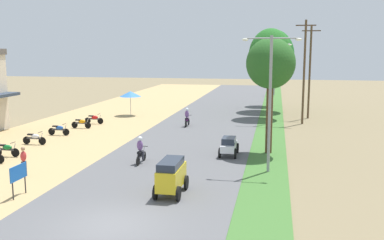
# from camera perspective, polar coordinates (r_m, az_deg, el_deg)

# --- Properties ---
(ground_plane) EXTENTS (180.00, 180.00, 0.00)m
(ground_plane) POSITION_cam_1_polar(r_m,az_deg,el_deg) (17.80, -10.35, -13.39)
(ground_plane) COLOR #7A6B4C
(road_strip) EXTENTS (9.00, 140.00, 0.08)m
(road_strip) POSITION_cam_1_polar(r_m,az_deg,el_deg) (17.79, -10.35, -13.27)
(road_strip) COLOR #565659
(road_strip) RESTS_ON ground
(median_strip) EXTENTS (2.40, 140.00, 0.06)m
(median_strip) POSITION_cam_1_polar(r_m,az_deg,el_deg) (16.71, 8.85, -14.78)
(median_strip) COLOR #3D6B2D
(median_strip) RESTS_ON ground
(parked_motorbike_third) EXTENTS (1.80, 0.54, 0.94)m
(parked_motorbike_third) POSITION_cam_1_polar(r_m,az_deg,el_deg) (30.30, -22.98, -3.49)
(parked_motorbike_third) COLOR black
(parked_motorbike_third) RESTS_ON dirt_shoulder
(parked_motorbike_fourth) EXTENTS (1.80, 0.54, 0.94)m
(parked_motorbike_fourth) POSITION_cam_1_polar(r_m,az_deg,el_deg) (33.43, -19.81, -2.18)
(parked_motorbike_fourth) COLOR black
(parked_motorbike_fourth) RESTS_ON dirt_shoulder
(parked_motorbike_fifth) EXTENTS (1.80, 0.54, 0.94)m
(parked_motorbike_fifth) POSITION_cam_1_polar(r_m,az_deg,el_deg) (36.44, -16.93, -1.14)
(parked_motorbike_fifth) COLOR black
(parked_motorbike_fifth) RESTS_ON dirt_shoulder
(parked_motorbike_sixth) EXTENTS (1.80, 0.54, 0.94)m
(parked_motorbike_sixth) POSITION_cam_1_polar(r_m,az_deg,el_deg) (39.19, -14.20, -0.34)
(parked_motorbike_sixth) COLOR black
(parked_motorbike_sixth) RESTS_ON dirt_shoulder
(parked_motorbike_seventh) EXTENTS (1.80, 0.54, 0.94)m
(parked_motorbike_seventh) POSITION_cam_1_polar(r_m,az_deg,el_deg) (41.32, -12.61, 0.20)
(parked_motorbike_seventh) COLOR black
(parked_motorbike_seventh) RESTS_ON dirt_shoulder
(street_signboard) EXTENTS (0.06, 1.30, 1.50)m
(street_signboard) POSITION_cam_1_polar(r_m,az_deg,el_deg) (21.79, -21.66, -6.61)
(street_signboard) COLOR #262628
(street_signboard) RESTS_ON dirt_shoulder
(vendor_umbrella) EXTENTS (2.20, 2.20, 2.52)m
(vendor_umbrella) POSITION_cam_1_polar(r_m,az_deg,el_deg) (45.75, -8.03, 3.38)
(vendor_umbrella) COLOR #99999E
(vendor_umbrella) RESTS_ON dirt_shoulder
(pedestrian_on_shoulder) EXTENTS (0.33, 0.41, 1.62)m
(pedestrian_on_shoulder) POSITION_cam_1_polar(r_m,az_deg,el_deg) (25.18, -21.08, -4.86)
(pedestrian_on_shoulder) COLOR #33333D
(pedestrian_on_shoulder) RESTS_ON dirt_shoulder
(median_tree_nearest) EXTENTS (3.15, 3.15, 7.52)m
(median_tree_nearest) POSITION_cam_1_polar(r_m,az_deg,el_deg) (28.74, 10.21, 7.09)
(median_tree_nearest) COLOR #4C351E
(median_tree_nearest) RESTS_ON median_strip
(median_tree_second) EXTENTS (4.22, 4.22, 8.84)m
(median_tree_second) POSITION_cam_1_polar(r_m,az_deg,el_deg) (44.04, 10.15, 8.24)
(median_tree_second) COLOR #4C351E
(median_tree_second) RESTS_ON median_strip
(median_tree_third) EXTENTS (4.64, 4.64, 8.97)m
(median_tree_third) POSITION_cam_1_polar(r_m,az_deg,el_deg) (49.23, 10.47, 8.27)
(median_tree_third) COLOR #4C351E
(median_tree_third) RESTS_ON median_strip
(median_tree_fourth) EXTENTS (3.09, 3.09, 8.17)m
(median_tree_fourth) POSITION_cam_1_polar(r_m,az_deg,el_deg) (54.25, 10.33, 8.65)
(median_tree_fourth) COLOR #4C351E
(median_tree_fourth) RESTS_ON median_strip
(streetlamp_near) EXTENTS (3.16, 0.20, 7.49)m
(streetlamp_near) POSITION_cam_1_polar(r_m,az_deg,el_deg) (24.20, 10.13, 3.32)
(streetlamp_near) COLOR gray
(streetlamp_near) RESTS_ON median_strip
(streetlamp_mid) EXTENTS (3.16, 0.20, 7.42)m
(streetlamp_mid) POSITION_cam_1_polar(r_m,az_deg,el_deg) (40.78, 10.51, 5.53)
(streetlamp_mid) COLOR gray
(streetlamp_mid) RESTS_ON median_strip
(streetlamp_far) EXTENTS (3.16, 0.20, 7.53)m
(streetlamp_far) POSITION_cam_1_polar(r_m,az_deg,el_deg) (67.31, 10.73, 6.89)
(streetlamp_far) COLOR gray
(streetlamp_far) RESTS_ON median_strip
(utility_pole_near) EXTENTS (1.80, 0.20, 9.15)m
(utility_pole_near) POSITION_cam_1_polar(r_m,az_deg,el_deg) (45.15, 15.08, 6.22)
(utility_pole_near) COLOR brown
(utility_pole_near) RESTS_ON ground
(utility_pole_far) EXTENTS (1.80, 0.20, 9.48)m
(utility_pole_far) POSITION_cam_1_polar(r_m,az_deg,el_deg) (41.46, 14.39, 6.25)
(utility_pole_far) COLOR brown
(utility_pole_far) RESTS_ON ground
(car_van_yellow) EXTENTS (1.19, 2.41, 1.67)m
(car_van_yellow) POSITION_cam_1_polar(r_m,az_deg,el_deg) (20.55, -2.72, -7.14)
(car_van_yellow) COLOR gold
(car_van_yellow) RESTS_ON road_strip
(car_sedan_white) EXTENTS (1.10, 2.26, 1.19)m
(car_sedan_white) POSITION_cam_1_polar(r_m,az_deg,el_deg) (28.19, 4.82, -3.29)
(car_sedan_white) COLOR silver
(car_sedan_white) RESTS_ON road_strip
(motorbike_foreground_rider) EXTENTS (0.54, 1.80, 1.66)m
(motorbike_foreground_rider) POSITION_cam_1_polar(r_m,az_deg,el_deg) (26.30, -6.69, -3.97)
(motorbike_foreground_rider) COLOR black
(motorbike_foreground_rider) RESTS_ON road_strip
(motorbike_ahead_second) EXTENTS (0.54, 1.80, 1.66)m
(motorbike_ahead_second) POSITION_cam_1_polar(r_m,az_deg,el_deg) (38.85, -0.63, 0.31)
(motorbike_ahead_second) COLOR black
(motorbike_ahead_second) RESTS_ON road_strip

